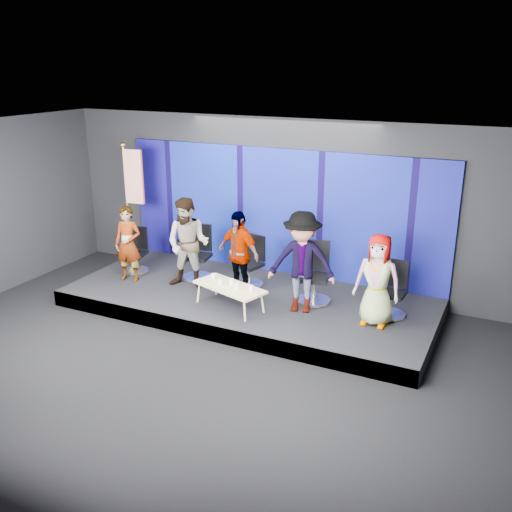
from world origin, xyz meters
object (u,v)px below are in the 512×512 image
object	(u,v)px
panelist_e	(378,280)
coffee_table	(230,288)
chair_a	(137,257)
chair_c	(251,269)
panelist_b	(188,244)
flag_stand	(132,200)
mug_c	(231,282)
panelist_d	(302,262)
mug_d	(236,286)
mug_e	(251,288)
chair_d	(315,282)
mug_a	(213,276)
panelist_a	(128,244)
panelist_c	(238,253)
chair_e	(392,298)
mug_b	(220,282)
chair_b	(198,261)

from	to	relation	value
panelist_e	coffee_table	size ratio (longest dim) A/B	1.08
chair_a	chair_c	size ratio (longest dim) A/B	0.94
chair_c	panelist_e	world-z (taller)	panelist_e
chair_a	panelist_b	size ratio (longest dim) A/B	0.53
flag_stand	mug_c	bearing A→B (deg)	-29.58
chair_c	coffee_table	world-z (taller)	chair_c
coffee_table	panelist_d	bearing A→B (deg)	19.78
chair_a	mug_c	size ratio (longest dim) A/B	8.98
mug_d	flag_stand	bearing A→B (deg)	157.00
panelist_d	mug_e	bearing A→B (deg)	-159.91
panelist_e	mug_d	bearing A→B (deg)	-164.38
chair_d	mug_a	distance (m)	1.88
mug_a	panelist_a	bearing A→B (deg)	176.26
panelist_b	panelist_d	distance (m)	2.40
panelist_a	mug_a	world-z (taller)	panelist_a
panelist_c	flag_stand	bearing A→B (deg)	-177.49
chair_d	coffee_table	size ratio (longest dim) A/B	0.77
chair_a	coffee_table	xyz separation A→B (m)	(2.66, -0.80, 0.07)
chair_a	panelist_c	size ratio (longest dim) A/B	0.58
panelist_d	mug_c	size ratio (longest dim) A/B	17.36
chair_a	mug_d	bearing A→B (deg)	-27.95
panelist_b	chair_d	bearing A→B (deg)	0.06
panelist_d	panelist_b	bearing A→B (deg)	166.04
panelist_c	panelist_e	distance (m)	2.71
mug_d	mug_e	xyz separation A→B (m)	(0.27, 0.04, -0.00)
chair_e	mug_b	size ratio (longest dim) A/B	10.63
chair_d	mug_d	size ratio (longest dim) A/B	11.53
panelist_d	panelist_e	xyz separation A→B (m)	(1.34, 0.04, -0.12)
mug_d	mug_c	bearing A→B (deg)	140.88
chair_a	panelist_d	bearing A→B (deg)	-16.28
panelist_e	flag_stand	size ratio (longest dim) A/B	0.60
panelist_e	panelist_b	bearing A→B (deg)	-178.28
panelist_d	chair_b	bearing A→B (deg)	154.91
panelist_b	panelist_c	xyz separation A→B (m)	(1.04, 0.11, -0.08)
mug_d	flag_stand	world-z (taller)	flag_stand
mug_c	mug_e	world-z (taller)	mug_c
chair_a	mug_a	world-z (taller)	chair_a
panelist_d	panelist_e	world-z (taller)	panelist_d
mug_b	chair_d	bearing A→B (deg)	32.65
panelist_c	mug_a	world-z (taller)	panelist_c
chair_c	panelist_a	bearing A→B (deg)	-145.63
panelist_c	mug_d	size ratio (longest dim) A/B	16.69
panelist_d	coffee_table	size ratio (longest dim) A/B	1.25
chair_c	chair_a	bearing A→B (deg)	-156.91
mug_a	panelist_c	bearing A→B (deg)	56.28
chair_d	mug_e	distance (m)	1.28
panelist_d	mug_e	distance (m)	1.00
chair_b	mug_c	bearing A→B (deg)	-45.97
panelist_a	chair_d	world-z (taller)	panelist_a
coffee_table	mug_d	size ratio (longest dim) A/B	14.97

